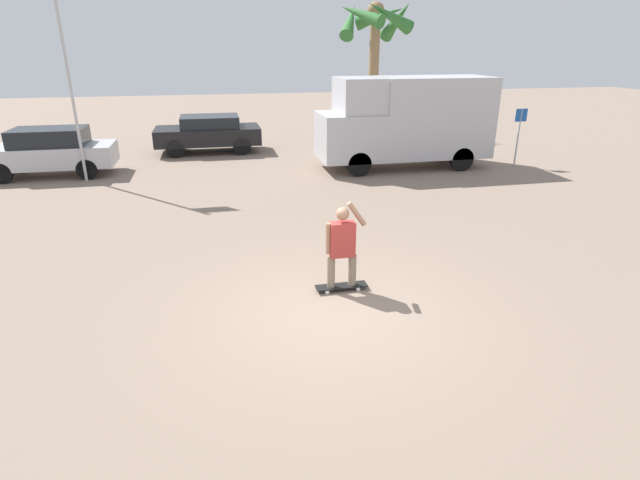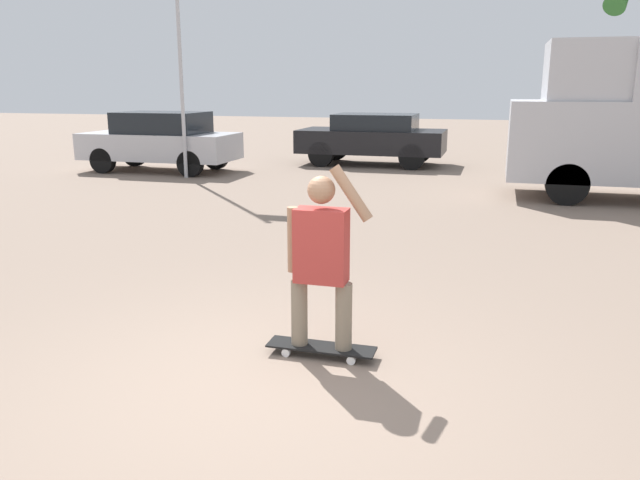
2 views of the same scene
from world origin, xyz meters
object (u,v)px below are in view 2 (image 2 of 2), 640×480
Objects in this scene: flagpole at (181,12)px; parked_car_black at (373,137)px; person_skateboarder at (321,253)px; parked_car_silver at (160,141)px; skateboard at (321,348)px.

parked_car_black is at bearing 45.14° from flagpole.
parked_car_silver is (-7.31, 10.17, -0.09)m from person_skateboarder.
flagpole is at bearing 123.05° from person_skateboarder.
parked_car_black is at bearing 99.32° from person_skateboarder.
parked_car_black is (-2.15, 13.10, 0.71)m from skateboard.
parked_car_silver is at bearing 143.99° from flagpole.
parked_car_black is 1.01× the size of parked_car_silver.
skateboard is at bearing -54.32° from parked_car_silver.
parked_car_black is 0.62× the size of flagpole.
flagpole is (-6.01, 9.23, 2.99)m from person_skateboarder.
flagpole reaches higher than skateboard.
person_skateboarder is (-0.00, -0.00, 0.83)m from skateboard.
parked_car_black is 6.29m from flagpole.
flagpole is (1.30, -0.94, 3.09)m from parked_car_silver.
parked_car_silver reaches higher than parked_car_black.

